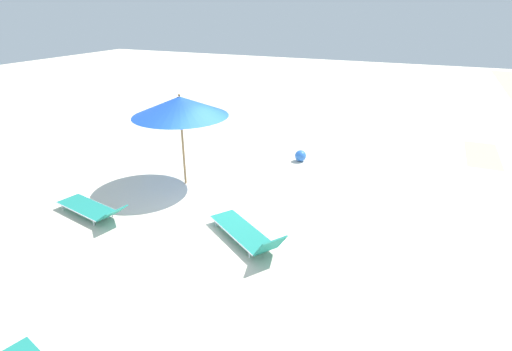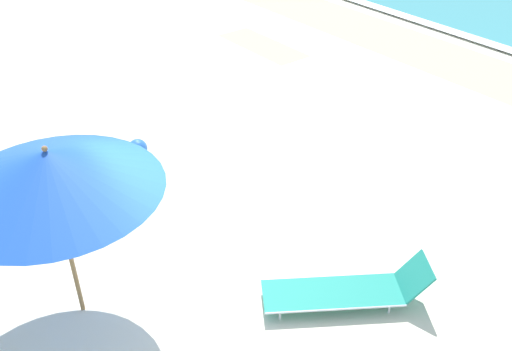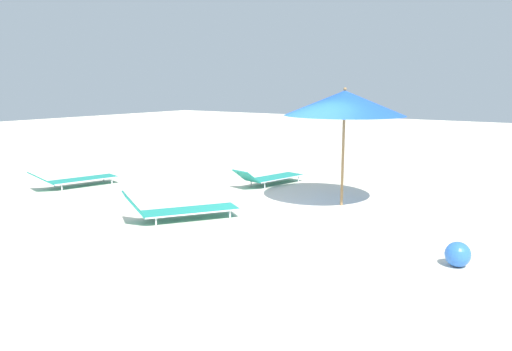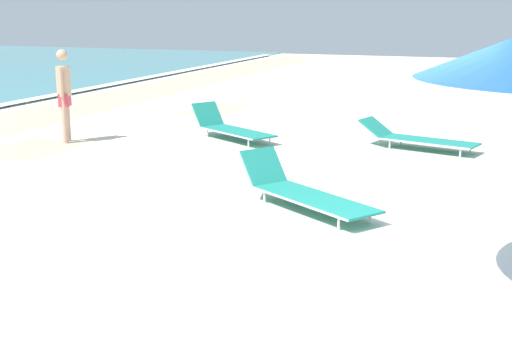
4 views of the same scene
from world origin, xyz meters
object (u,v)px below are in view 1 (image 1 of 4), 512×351
(beach_umbrella, at_px, (180,107))
(beach_ball, at_px, (301,156))
(sun_lounger_near_water_right, at_px, (247,233))
(sun_lounger_near_water_left, at_px, (92,208))

(beach_umbrella, distance_m, beach_ball, 4.40)
(beach_umbrella, xyz_separation_m, sun_lounger_near_water_right, (2.10, 2.91, -2.01))
(beach_umbrella, bearing_deg, beach_ball, 140.61)
(sun_lounger_near_water_left, bearing_deg, beach_umbrella, 170.82)
(sun_lounger_near_water_right, height_order, beach_ball, sun_lounger_near_water_right)
(beach_umbrella, relative_size, beach_ball, 6.95)
(sun_lounger_near_water_right, distance_m, beach_ball, 5.13)
(sun_lounger_near_water_left, distance_m, beach_ball, 6.55)
(sun_lounger_near_water_left, relative_size, beach_ball, 5.89)
(sun_lounger_near_water_left, xyz_separation_m, beach_ball, (-5.56, 3.46, -0.02))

